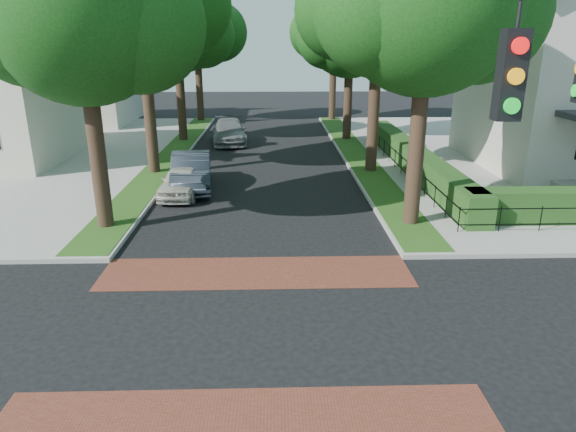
% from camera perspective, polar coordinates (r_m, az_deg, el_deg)
% --- Properties ---
extents(ground, '(120.00, 120.00, 0.00)m').
position_cam_1_polar(ground, '(12.30, -3.96, -12.63)').
color(ground, black).
rests_on(ground, ground).
extents(crosswalk_far, '(9.00, 2.20, 0.01)m').
position_cam_1_polar(crosswalk_far, '(15.12, -3.52, -6.27)').
color(crosswalk_far, brown).
rests_on(crosswalk_far, ground).
extents(crosswalk_near, '(9.00, 2.20, 0.01)m').
position_cam_1_polar(crosswalk_near, '(9.72, -4.70, -22.51)').
color(crosswalk_near, brown).
rests_on(crosswalk_near, ground).
extents(grass_strip_ne, '(1.60, 29.80, 0.02)m').
position_cam_1_polar(grass_strip_ne, '(30.63, 7.58, 6.91)').
color(grass_strip_ne, '#184112').
rests_on(grass_strip_ne, sidewalk_ne).
extents(grass_strip_nw, '(1.60, 29.80, 0.02)m').
position_cam_1_polar(grass_strip_nw, '(30.81, -12.81, 6.68)').
color(grass_strip_nw, '#184112').
rests_on(grass_strip_nw, sidewalk_nw).
extents(tree_right_near, '(7.75, 6.67, 10.66)m').
position_cam_1_polar(tree_right_near, '(18.47, 15.45, 22.00)').
color(tree_right_near, black).
rests_on(tree_right_near, sidewalk_ne).
extents(tree_right_mid, '(8.25, 7.09, 11.22)m').
position_cam_1_polar(tree_right_mid, '(26.28, 10.25, 22.02)').
color(tree_right_mid, black).
rests_on(tree_right_mid, sidewalk_ne).
extents(tree_right_far, '(7.25, 6.23, 9.74)m').
position_cam_1_polar(tree_right_far, '(35.08, 7.05, 19.53)').
color(tree_right_far, black).
rests_on(tree_right_far, sidewalk_ne).
extents(tree_right_back, '(7.50, 6.45, 10.20)m').
position_cam_1_polar(tree_right_back, '(44.01, 5.27, 19.90)').
color(tree_right_back, black).
rests_on(tree_right_back, sidewalk_ne).
extents(tree_left_near, '(7.50, 6.45, 10.20)m').
position_cam_1_polar(tree_left_near, '(18.69, -21.53, 20.25)').
color(tree_left_near, black).
rests_on(tree_left_near, sidewalk_nw).
extents(tree_left_far, '(7.00, 6.02, 9.86)m').
position_cam_1_polar(tree_left_far, '(35.21, -12.08, 19.62)').
color(tree_left_far, black).
rests_on(tree_left_far, sidewalk_nw).
extents(tree_left_back, '(7.75, 6.66, 10.44)m').
position_cam_1_polar(tree_left_back, '(44.13, -9.98, 19.89)').
color(tree_left_back, black).
rests_on(tree_left_back, sidewalk_nw).
extents(hedge_main_road, '(1.00, 18.00, 1.20)m').
position_cam_1_polar(hedge_main_road, '(27.07, 13.82, 6.24)').
color(hedge_main_road, '#214518').
rests_on(hedge_main_road, sidewalk_ne).
extents(fence_main_road, '(0.06, 18.00, 0.90)m').
position_cam_1_polar(fence_main_road, '(26.90, 12.15, 5.95)').
color(fence_main_road, black).
rests_on(fence_main_road, sidewalk_ne).
extents(house_left_far, '(10.00, 9.00, 10.14)m').
position_cam_1_polar(house_left_far, '(45.42, -23.23, 15.68)').
color(house_left_far, beige).
rests_on(house_left_far, sidewalk_nw).
extents(parked_car_front, '(1.86, 4.03, 1.34)m').
position_cam_1_polar(parked_car_front, '(22.84, -11.62, 3.89)').
color(parked_car_front, beige).
rests_on(parked_car_front, ground).
extents(parked_car_middle, '(2.29, 5.08, 1.62)m').
position_cam_1_polar(parked_car_middle, '(23.76, -10.68, 4.88)').
color(parked_car_middle, '#212831').
rests_on(parked_car_middle, ground).
extents(parked_car_rear, '(2.68, 5.45, 1.52)m').
position_cam_1_polar(parked_car_rear, '(34.52, -6.55, 9.31)').
color(parked_car_rear, gray).
rests_on(parked_car_rear, ground).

